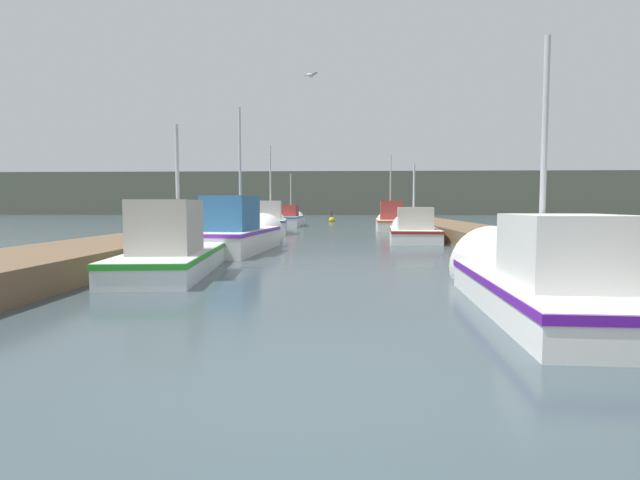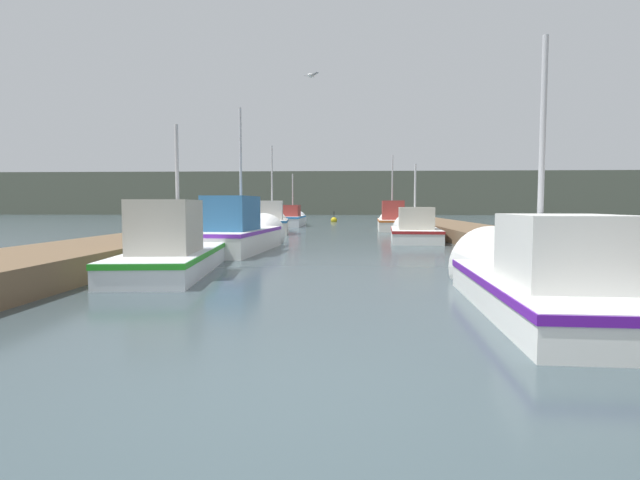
% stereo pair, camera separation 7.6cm
% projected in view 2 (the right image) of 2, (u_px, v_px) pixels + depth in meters
% --- Properties ---
extents(ground_plane, '(200.00, 200.00, 0.00)m').
position_uv_depth(ground_plane, '(294.00, 402.00, 3.56)').
color(ground_plane, '#38474C').
extents(dock_left, '(2.58, 40.00, 0.52)m').
position_uv_depth(dock_left, '(199.00, 234.00, 19.76)').
color(dock_left, brown).
rests_on(dock_left, ground_plane).
extents(dock_right, '(2.58, 40.00, 0.52)m').
position_uv_depth(dock_right, '(478.00, 235.00, 19.19)').
color(dock_right, brown).
rests_on(dock_right, ground_plane).
extents(distant_shore_ridge, '(120.00, 16.00, 6.12)m').
position_uv_depth(distant_shore_ridge, '(344.00, 194.00, 77.52)').
color(distant_shore_ridge, '#565B4C').
rests_on(distant_shore_ridge, ground_plane).
extents(fishing_boat_0, '(1.87, 5.28, 4.18)m').
position_uv_depth(fishing_boat_0, '(533.00, 278.00, 6.99)').
color(fishing_boat_0, silver).
rests_on(fishing_boat_0, ground_plane).
extents(fishing_boat_1, '(2.14, 6.39, 3.63)m').
position_uv_depth(fishing_boat_1, '(182.00, 249.00, 11.28)').
color(fishing_boat_1, silver).
rests_on(fishing_boat_1, ground_plane).
extents(fishing_boat_2, '(2.02, 5.99, 4.78)m').
position_uv_depth(fishing_boat_2, '(242.00, 233.00, 15.48)').
color(fishing_boat_2, silver).
rests_on(fishing_boat_2, ground_plane).
extents(fishing_boat_3, '(2.14, 5.16, 3.58)m').
position_uv_depth(fishing_boat_3, '(414.00, 230.00, 19.78)').
color(fishing_boat_3, silver).
rests_on(fishing_boat_3, ground_plane).
extents(fishing_boat_4, '(1.93, 4.72, 4.69)m').
position_uv_depth(fishing_boat_4, '(273.00, 223.00, 25.00)').
color(fishing_boat_4, silver).
rests_on(fishing_boat_4, ground_plane).
extents(fishing_boat_5, '(1.78, 5.82, 4.60)m').
position_uv_depth(fishing_boat_5, '(392.00, 221.00, 28.22)').
color(fishing_boat_5, silver).
rests_on(fishing_boat_5, ground_plane).
extents(fishing_boat_6, '(1.41, 6.23, 3.80)m').
position_uv_depth(fishing_boat_6, '(293.00, 218.00, 33.63)').
color(fishing_boat_6, silver).
rests_on(fishing_boat_6, ground_plane).
extents(mooring_piling_0, '(0.32, 0.32, 1.12)m').
position_uv_depth(mooring_piling_0, '(285.00, 216.00, 36.13)').
color(mooring_piling_0, '#473523').
rests_on(mooring_piling_0, ground_plane).
extents(mooring_piling_1, '(0.33, 0.33, 1.24)m').
position_uv_depth(mooring_piling_1, '(201.00, 228.00, 16.44)').
color(mooring_piling_1, '#473523').
rests_on(mooring_piling_1, ground_plane).
extents(mooring_piling_2, '(0.31, 0.31, 1.17)m').
position_uv_depth(mooring_piling_2, '(419.00, 221.00, 25.20)').
color(mooring_piling_2, '#473523').
rests_on(mooring_piling_2, ground_plane).
extents(mooring_piling_3, '(0.30, 0.30, 1.24)m').
position_uv_depth(mooring_piling_3, '(271.00, 218.00, 29.70)').
color(mooring_piling_3, '#473523').
rests_on(mooring_piling_3, ground_plane).
extents(channel_buoy, '(0.51, 0.51, 1.01)m').
position_uv_depth(channel_buoy, '(334.00, 220.00, 40.98)').
color(channel_buoy, gold).
rests_on(channel_buoy, ground_plane).
extents(seagull_lead, '(0.49, 0.45, 0.12)m').
position_uv_depth(seagull_lead, '(311.00, 75.00, 15.47)').
color(seagull_lead, white).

